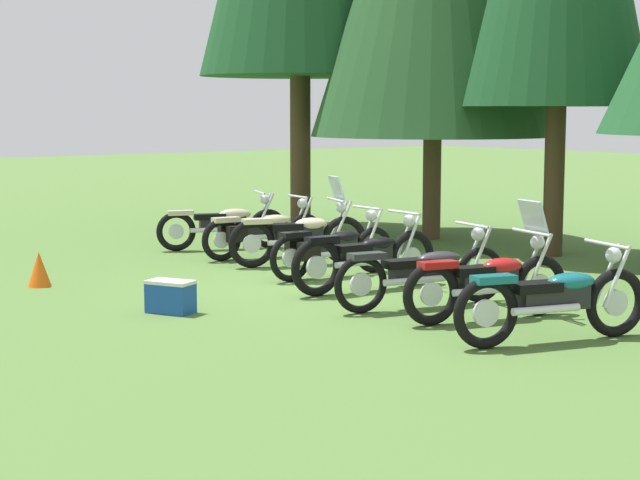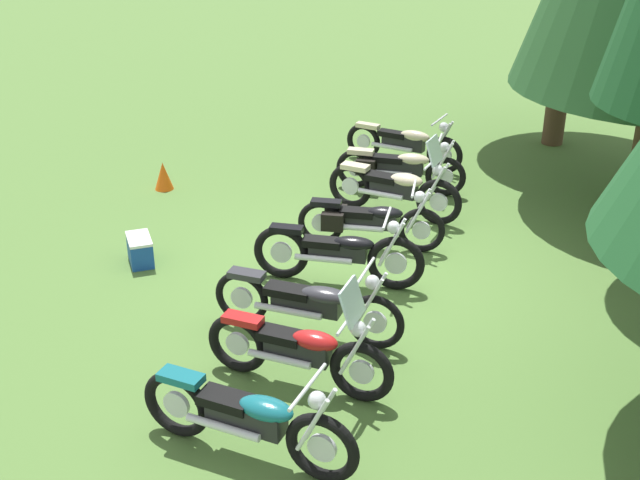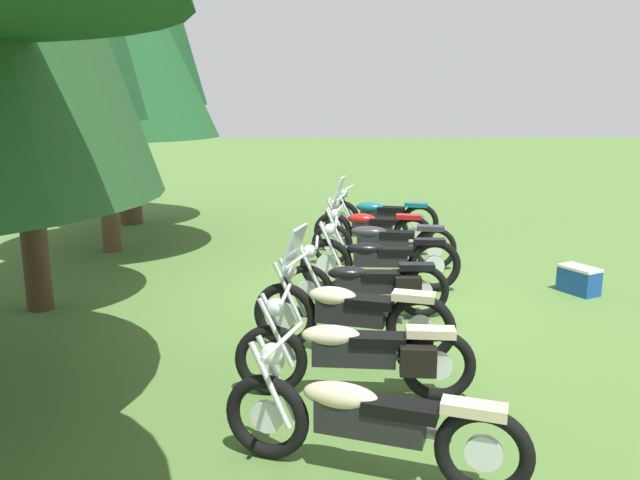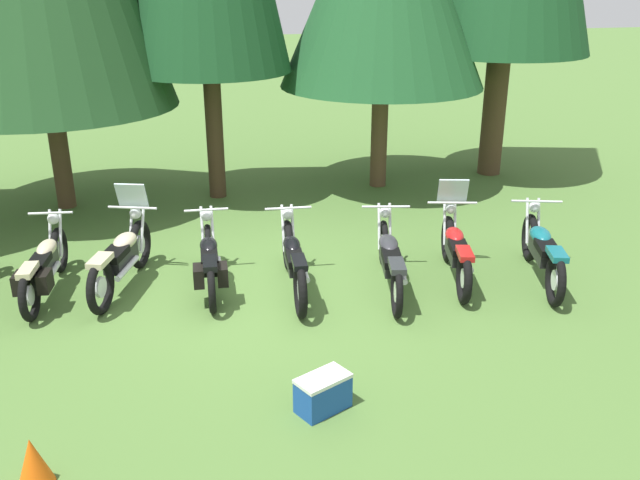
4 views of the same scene
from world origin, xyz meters
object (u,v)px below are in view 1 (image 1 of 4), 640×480
Objects in this scene: motorcycle_0 at (224,224)px; motorcycle_5 at (424,271)px; motorcycle_4 at (367,257)px; picnic_cooler at (171,297)px; motorcycle_1 at (262,231)px; traffic_cone at (39,269)px; motorcycle_2 at (300,235)px; motorcycle_3 at (331,248)px; motorcycle_6 at (489,280)px; motorcycle_7 at (554,299)px.

motorcycle_5 reaches higher than motorcycle_0.
picnic_cooler is at bearing 179.66° from motorcycle_4.
motorcycle_1 is 4.61× the size of traffic_cone.
motorcycle_2 is at bearing 79.39° from motorcycle_4.
motorcycle_1 is at bearing 84.07° from motorcycle_4.
picnic_cooler is (0.90, -3.13, -0.24)m from motorcycle_3.
motorcycle_6 reaches higher than picnic_cooler.
traffic_cone is at bearing 130.54° from motorcycle_7.
motorcycle_3 is at bearing -87.25° from motorcycle_2.
motorcycle_1 is (1.26, -0.06, 0.00)m from motorcycle_0.
motorcycle_3 is 4.07m from traffic_cone.
motorcycle_3 is 4.48× the size of traffic_cone.
motorcycle_6 is at bearing -76.07° from motorcycle_0.
motorcycle_2 reaches higher than motorcycle_5.
motorcycle_2 is 0.93× the size of motorcycle_4.
motorcycle_0 is at bearing 141.33° from picnic_cooler.
motorcycle_2 is 0.91× the size of motorcycle_5.
motorcycle_1 is 1.03× the size of motorcycle_2.
motorcycle_3 is at bearing 97.62° from motorcycle_7.
motorcycle_2 is 4.49× the size of traffic_cone.
motorcycle_1 is at bearing 96.59° from motorcycle_6.
motorcycle_6 is 3.35× the size of picnic_cooler.
motorcycle_5 is 3.07m from picnic_cooler.
motorcycle_3 is at bearing -91.63° from motorcycle_1.
motorcycle_7 is 7.14m from traffic_cone.
motorcycle_2 is at bearing -70.59° from motorcycle_0.
motorcycle_1 is 0.96× the size of motorcycle_4.
motorcycle_7 is 4.50m from picnic_cooler.
motorcycle_0 is 5.65m from picnic_cooler.
traffic_cone is at bearing -136.58° from motorcycle_0.
motorcycle_0 is 1.01× the size of motorcycle_2.
motorcycle_1 and motorcycle_3 have the same top height.
motorcycle_4 is at bearing 85.15° from picnic_cooler.
motorcycle_7 is at bearing -96.40° from motorcycle_3.
motorcycle_2 is 3.40× the size of picnic_cooler.
motorcycle_0 is 1.26m from motorcycle_1.
motorcycle_6 is 3.75m from picnic_cooler.
motorcycle_4 is at bearing -77.66° from motorcycle_0.
motorcycle_5 is 1.02m from motorcycle_6.
motorcycle_5 is 3.71× the size of picnic_cooler.
motorcycle_4 reaches higher than motorcycle_5.
motorcycle_4 is (4.65, -0.69, 0.02)m from motorcycle_0.
motorcycle_2 is 4.07m from picnic_cooler.
picnic_cooler is at bearing -161.22° from motorcycle_3.
motorcycle_7 is at bearing -77.24° from motorcycle_0.
motorcycle_2 is (1.04, 0.01, 0.04)m from motorcycle_1.
traffic_cone is (1.68, -4.03, -0.20)m from motorcycle_0.
picnic_cooler is at bearing 138.65° from motorcycle_7.
motorcycle_7 is at bearing 31.89° from picnic_cooler.
motorcycle_1 is 4.80m from motorcycle_5.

